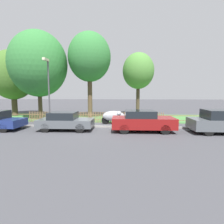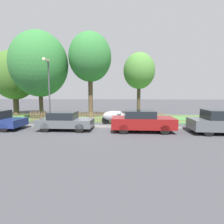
# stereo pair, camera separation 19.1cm
# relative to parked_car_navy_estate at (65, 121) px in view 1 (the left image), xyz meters

# --- Properties ---
(ground_plane) EXTENTS (120.00, 120.00, 0.00)m
(ground_plane) POSITION_rel_parked_car_navy_estate_xyz_m (1.49, 1.05, -0.65)
(ground_plane) COLOR #424247
(kerb_stone) EXTENTS (43.59, 0.20, 0.12)m
(kerb_stone) POSITION_rel_parked_car_navy_estate_xyz_m (1.49, 1.15, -0.59)
(kerb_stone) COLOR gray
(kerb_stone) RESTS_ON ground
(grass_strip) EXTENTS (43.59, 6.11, 0.01)m
(grass_strip) POSITION_rel_parked_car_navy_estate_xyz_m (1.49, 6.32, -0.65)
(grass_strip) COLOR #477F3D
(grass_strip) RESTS_ON ground
(park_fence) EXTENTS (43.59, 0.05, 0.93)m
(park_fence) POSITION_rel_parked_car_navy_estate_xyz_m (1.49, 3.28, -0.18)
(park_fence) COLOR olive
(park_fence) RESTS_ON ground
(parked_car_navy_estate) EXTENTS (3.76, 1.78, 1.27)m
(parked_car_navy_estate) POSITION_rel_parked_car_navy_estate_xyz_m (0.00, 0.00, 0.00)
(parked_car_navy_estate) COLOR #51565B
(parked_car_navy_estate) RESTS_ON ground
(parked_car_red_compact) EXTENTS (4.17, 1.92, 1.43)m
(parked_car_red_compact) POSITION_rel_parked_car_navy_estate_xyz_m (5.30, -0.03, 0.08)
(parked_car_red_compact) COLOR maroon
(parked_car_red_compact) RESTS_ON ground
(parked_car_white_van) EXTENTS (4.15, 1.85, 1.51)m
(parked_car_white_van) POSITION_rel_parked_car_navy_estate_xyz_m (10.40, -0.18, 0.10)
(parked_car_white_van) COLOR #51565B
(parked_car_white_van) RESTS_ON ground
(covered_motorcycle) EXTENTS (2.02, 0.80, 1.11)m
(covered_motorcycle) POSITION_rel_parked_car_navy_estate_xyz_m (3.25, 2.59, 0.03)
(covered_motorcycle) COLOR black
(covered_motorcycle) RESTS_ON ground
(tree_nearest_kerb) EXTENTS (4.79, 4.79, 7.35)m
(tree_nearest_kerb) POSITION_rel_parked_car_navy_estate_xyz_m (-8.42, 7.34, 3.92)
(tree_nearest_kerb) COLOR #473828
(tree_nearest_kerb) RESTS_ON ground
(tree_behind_motorcycle) EXTENTS (5.53, 5.53, 8.57)m
(tree_behind_motorcycle) POSITION_rel_parked_car_navy_estate_xyz_m (-4.33, 5.20, 4.73)
(tree_behind_motorcycle) COLOR #473828
(tree_behind_motorcycle) RESTS_ON ground
(tree_mid_park) EXTENTS (4.18, 4.18, 8.50)m
(tree_mid_park) POSITION_rel_parked_car_navy_estate_xyz_m (0.63, 5.70, 5.40)
(tree_mid_park) COLOR brown
(tree_mid_park) RESTS_ON ground
(tree_far_left) EXTENTS (3.43, 3.43, 6.97)m
(tree_far_left) POSITION_rel_parked_car_navy_estate_xyz_m (5.58, 7.94, 4.31)
(tree_far_left) COLOR #473828
(tree_far_left) RESTS_ON ground
(street_lamp) EXTENTS (0.20, 0.79, 5.15)m
(street_lamp) POSITION_rel_parked_car_navy_estate_xyz_m (-1.77, 1.44, 2.64)
(street_lamp) COLOR #47474C
(street_lamp) RESTS_ON ground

